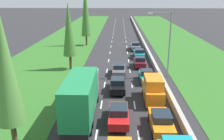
{
  "coord_description": "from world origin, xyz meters",
  "views": [
    {
      "loc": [
        0.09,
        -2.52,
        11.13
      ],
      "look_at": [
        -0.91,
        30.29,
        0.96
      ],
      "focal_mm": 39.28,
      "sensor_mm": 36.0,
      "label": 1
    }
  ],
  "objects_px": {
    "green_box_truck_left_lane": "(82,96)",
    "maroon_hatchback_right_lane": "(140,62)",
    "black_sedan_centre_lane": "(118,85)",
    "grey_sedan_centre_lane": "(119,69)",
    "teal_hatchback_right_lane": "(146,76)",
    "grey_sedan_right_lane": "(135,46)",
    "teal_sedan_right_lane": "(139,53)",
    "red_sedan_centre_lane": "(119,114)",
    "poplar_tree_second": "(69,30)",
    "poplar_tree_third": "(86,9)",
    "orange_sedan_right_lane": "(161,121)",
    "street_light_mast": "(167,40)",
    "poplar_tree_nearest": "(5,67)",
    "orange_van_right_lane": "(153,89)"
  },
  "relations": [
    {
      "from": "maroon_hatchback_right_lane",
      "to": "grey_sedan_centre_lane",
      "type": "height_order",
      "value": "maroon_hatchback_right_lane"
    },
    {
      "from": "orange_van_right_lane",
      "to": "teal_sedan_right_lane",
      "type": "distance_m",
      "value": 19.11
    },
    {
      "from": "green_box_truck_left_lane",
      "to": "poplar_tree_second",
      "type": "distance_m",
      "value": 16.43
    },
    {
      "from": "green_box_truck_left_lane",
      "to": "street_light_mast",
      "type": "height_order",
      "value": "street_light_mast"
    },
    {
      "from": "green_box_truck_left_lane",
      "to": "maroon_hatchback_right_lane",
      "type": "distance_m",
      "value": 18.27
    },
    {
      "from": "teal_sedan_right_lane",
      "to": "street_light_mast",
      "type": "distance_m",
      "value": 12.02
    },
    {
      "from": "red_sedan_centre_lane",
      "to": "green_box_truck_left_lane",
      "type": "distance_m",
      "value": 3.78
    },
    {
      "from": "poplar_tree_second",
      "to": "poplar_tree_third",
      "type": "bearing_deg",
      "value": 89.86
    },
    {
      "from": "red_sedan_centre_lane",
      "to": "poplar_tree_nearest",
      "type": "distance_m",
      "value": 10.42
    },
    {
      "from": "orange_sedan_right_lane",
      "to": "grey_sedan_centre_lane",
      "type": "height_order",
      "value": "same"
    },
    {
      "from": "teal_sedan_right_lane",
      "to": "grey_sedan_right_lane",
      "type": "distance_m",
      "value": 6.53
    },
    {
      "from": "maroon_hatchback_right_lane",
      "to": "teal_hatchback_right_lane",
      "type": "bearing_deg",
      "value": -87.35
    },
    {
      "from": "grey_sedan_right_lane",
      "to": "poplar_tree_third",
      "type": "xyz_separation_m",
      "value": [
        -10.81,
        4.45,
        7.15
      ]
    },
    {
      "from": "teal_sedan_right_lane",
      "to": "grey_sedan_right_lane",
      "type": "height_order",
      "value": "same"
    },
    {
      "from": "maroon_hatchback_right_lane",
      "to": "black_sedan_centre_lane",
      "type": "height_order",
      "value": "maroon_hatchback_right_lane"
    },
    {
      "from": "grey_sedan_right_lane",
      "to": "poplar_tree_second",
      "type": "height_order",
      "value": "poplar_tree_second"
    },
    {
      "from": "maroon_hatchback_right_lane",
      "to": "black_sedan_centre_lane",
      "type": "bearing_deg",
      "value": -108.43
    },
    {
      "from": "green_box_truck_left_lane",
      "to": "poplar_tree_second",
      "type": "xyz_separation_m",
      "value": [
        -4.07,
        15.43,
        3.91
      ]
    },
    {
      "from": "poplar_tree_third",
      "to": "orange_sedan_right_lane",
      "type": "bearing_deg",
      "value": -72.92
    },
    {
      "from": "teal_sedan_right_lane",
      "to": "orange_van_right_lane",
      "type": "bearing_deg",
      "value": -89.95
    },
    {
      "from": "poplar_tree_second",
      "to": "teal_sedan_right_lane",
      "type": "bearing_deg",
      "value": 34.18
    },
    {
      "from": "grey_sedan_right_lane",
      "to": "poplar_tree_nearest",
      "type": "xyz_separation_m",
      "value": [
        -11.14,
        -34.51,
        5.6
      ]
    },
    {
      "from": "poplar_tree_nearest",
      "to": "poplar_tree_third",
      "type": "bearing_deg",
      "value": 89.53
    },
    {
      "from": "teal_sedan_right_lane",
      "to": "street_light_mast",
      "type": "xyz_separation_m",
      "value": [
        2.83,
        -10.81,
        4.42
      ]
    },
    {
      "from": "teal_sedan_right_lane",
      "to": "grey_sedan_centre_lane",
      "type": "relative_size",
      "value": 1.0
    },
    {
      "from": "street_light_mast",
      "to": "black_sedan_centre_lane",
      "type": "bearing_deg",
      "value": -140.4
    },
    {
      "from": "red_sedan_centre_lane",
      "to": "grey_sedan_centre_lane",
      "type": "distance_m",
      "value": 13.79
    },
    {
      "from": "green_box_truck_left_lane",
      "to": "teal_hatchback_right_lane",
      "type": "bearing_deg",
      "value": 55.06
    },
    {
      "from": "teal_sedan_right_lane",
      "to": "black_sedan_centre_lane",
      "type": "bearing_deg",
      "value": -103.06
    },
    {
      "from": "poplar_tree_third",
      "to": "green_box_truck_left_lane",
      "type": "bearing_deg",
      "value": -83.24
    },
    {
      "from": "black_sedan_centre_lane",
      "to": "poplar_tree_second",
      "type": "height_order",
      "value": "poplar_tree_second"
    },
    {
      "from": "green_box_truck_left_lane",
      "to": "grey_sedan_centre_lane",
      "type": "relative_size",
      "value": 2.09
    },
    {
      "from": "black_sedan_centre_lane",
      "to": "street_light_mast",
      "type": "xyz_separation_m",
      "value": [
        6.61,
        5.47,
        4.42
      ]
    },
    {
      "from": "black_sedan_centre_lane",
      "to": "grey_sedan_centre_lane",
      "type": "bearing_deg",
      "value": 88.93
    },
    {
      "from": "black_sedan_centre_lane",
      "to": "poplar_tree_third",
      "type": "bearing_deg",
      "value": 104.98
    },
    {
      "from": "teal_hatchback_right_lane",
      "to": "poplar_tree_third",
      "type": "height_order",
      "value": "poplar_tree_third"
    },
    {
      "from": "red_sedan_centre_lane",
      "to": "maroon_hatchback_right_lane",
      "type": "height_order",
      "value": "maroon_hatchback_right_lane"
    },
    {
      "from": "maroon_hatchback_right_lane",
      "to": "black_sedan_centre_lane",
      "type": "distance_m",
      "value": 10.81
    },
    {
      "from": "teal_sedan_right_lane",
      "to": "poplar_tree_nearest",
      "type": "height_order",
      "value": "poplar_tree_nearest"
    },
    {
      "from": "orange_van_right_lane",
      "to": "grey_sedan_centre_lane",
      "type": "distance_m",
      "value": 9.77
    },
    {
      "from": "maroon_hatchback_right_lane",
      "to": "poplar_tree_third",
      "type": "height_order",
      "value": "poplar_tree_third"
    },
    {
      "from": "grey_sedan_centre_lane",
      "to": "street_light_mast",
      "type": "distance_m",
      "value": 7.89
    },
    {
      "from": "orange_sedan_right_lane",
      "to": "black_sedan_centre_lane",
      "type": "height_order",
      "value": "same"
    },
    {
      "from": "grey_sedan_right_lane",
      "to": "orange_van_right_lane",
      "type": "bearing_deg",
      "value": -89.38
    },
    {
      "from": "grey_sedan_centre_lane",
      "to": "grey_sedan_right_lane",
      "type": "bearing_deg",
      "value": 78.42
    },
    {
      "from": "teal_hatchback_right_lane",
      "to": "grey_sedan_right_lane",
      "type": "bearing_deg",
      "value": 90.64
    },
    {
      "from": "poplar_tree_nearest",
      "to": "street_light_mast",
      "type": "relative_size",
      "value": 1.19
    },
    {
      "from": "green_box_truck_left_lane",
      "to": "grey_sedan_right_lane",
      "type": "relative_size",
      "value": 2.09
    },
    {
      "from": "grey_sedan_right_lane",
      "to": "grey_sedan_centre_lane",
      "type": "bearing_deg",
      "value": -101.58
    },
    {
      "from": "maroon_hatchback_right_lane",
      "to": "street_light_mast",
      "type": "xyz_separation_m",
      "value": [
        3.19,
        -4.79,
        4.4
      ]
    }
  ]
}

